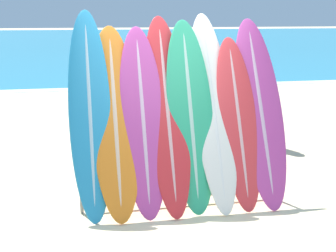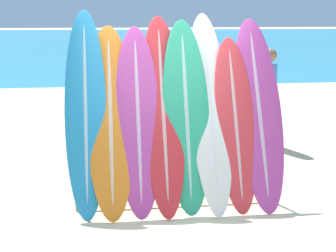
{
  "view_description": "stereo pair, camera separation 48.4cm",
  "coord_description": "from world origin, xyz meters",
  "px_view_note": "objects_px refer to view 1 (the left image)",
  "views": [
    {
      "loc": [
        -1.23,
        -5.06,
        2.33
      ],
      "look_at": [
        0.01,
        1.07,
        0.83
      ],
      "focal_mm": 50.0,
      "sensor_mm": 36.0,
      "label": 1
    },
    {
      "loc": [
        -0.76,
        -5.13,
        2.33
      ],
      "look_at": [
        0.01,
        1.07,
        0.83
      ],
      "focal_mm": 50.0,
      "sensor_mm": 36.0,
      "label": 2
    }
  ],
  "objects_px": {
    "person_far_left": "(258,92)",
    "surfboard_slot_1": "(115,120)",
    "surfboard_slot_4": "(190,114)",
    "surfboard_slot_2": "(143,119)",
    "surfboard_slot_6": "(238,121)",
    "surfboard_slot_3": "(167,112)",
    "surfboard_slot_7": "(260,110)",
    "surfboard_slot_0": "(90,113)",
    "person_mid_beach": "(135,94)",
    "surfboard_rack": "(181,171)",
    "surfboard_slot_5": "(213,109)",
    "person_near_water": "(95,84)"
  },
  "relations": [
    {
      "from": "surfboard_rack",
      "to": "person_mid_beach",
      "type": "distance_m",
      "value": 2.69
    },
    {
      "from": "surfboard_slot_3",
      "to": "person_near_water",
      "type": "relative_size",
      "value": 1.41
    },
    {
      "from": "surfboard_slot_2",
      "to": "surfboard_slot_1",
      "type": "bearing_deg",
      "value": 177.14
    },
    {
      "from": "person_near_water",
      "to": "person_far_left",
      "type": "distance_m",
      "value": 3.5
    },
    {
      "from": "surfboard_slot_6",
      "to": "surfboard_slot_3",
      "type": "bearing_deg",
      "value": 175.04
    },
    {
      "from": "surfboard_slot_1",
      "to": "person_mid_beach",
      "type": "bearing_deg",
      "value": 77.14
    },
    {
      "from": "person_near_water",
      "to": "person_mid_beach",
      "type": "distance_m",
      "value": 2.09
    },
    {
      "from": "surfboard_slot_6",
      "to": "person_far_left",
      "type": "height_order",
      "value": "surfboard_slot_6"
    },
    {
      "from": "person_far_left",
      "to": "surfboard_slot_1",
      "type": "bearing_deg",
      "value": 2.97
    },
    {
      "from": "person_far_left",
      "to": "person_near_water",
      "type": "bearing_deg",
      "value": -73.97
    },
    {
      "from": "surfboard_slot_3",
      "to": "person_far_left",
      "type": "distance_m",
      "value": 3.26
    },
    {
      "from": "surfboard_slot_1",
      "to": "surfboard_slot_3",
      "type": "xyz_separation_m",
      "value": [
        0.64,
        0.03,
        0.06
      ]
    },
    {
      "from": "surfboard_slot_6",
      "to": "person_near_water",
      "type": "height_order",
      "value": "surfboard_slot_6"
    },
    {
      "from": "person_mid_beach",
      "to": "surfboard_slot_7",
      "type": "bearing_deg",
      "value": -78.53
    },
    {
      "from": "surfboard_slot_6",
      "to": "surfboard_slot_0",
      "type": "bearing_deg",
      "value": 177.89
    },
    {
      "from": "surfboard_slot_1",
      "to": "surfboard_slot_0",
      "type": "bearing_deg",
      "value": 175.91
    },
    {
      "from": "surfboard_slot_3",
      "to": "surfboard_slot_5",
      "type": "xyz_separation_m",
      "value": [
        0.59,
        0.02,
        0.02
      ]
    },
    {
      "from": "surfboard_rack",
      "to": "surfboard_slot_7",
      "type": "bearing_deg",
      "value": 8.2
    },
    {
      "from": "surfboard_rack",
      "to": "surfboard_slot_1",
      "type": "relative_size",
      "value": 1.12
    },
    {
      "from": "surfboard_slot_3",
      "to": "surfboard_slot_7",
      "type": "distance_m",
      "value": 1.21
    },
    {
      "from": "surfboard_slot_1",
      "to": "surfboard_slot_4",
      "type": "xyz_separation_m",
      "value": [
        0.92,
        -0.01,
        0.03
      ]
    },
    {
      "from": "surfboard_slot_0",
      "to": "surfboard_slot_2",
      "type": "bearing_deg",
      "value": -3.44
    },
    {
      "from": "surfboard_slot_0",
      "to": "surfboard_slot_1",
      "type": "relative_size",
      "value": 1.09
    },
    {
      "from": "person_mid_beach",
      "to": "surfboard_slot_1",
      "type": "bearing_deg",
      "value": -118.77
    },
    {
      "from": "surfboard_rack",
      "to": "surfboard_slot_3",
      "type": "height_order",
      "value": "surfboard_slot_3"
    },
    {
      "from": "surfboard_slot_4",
      "to": "surfboard_slot_6",
      "type": "xyz_separation_m",
      "value": [
        0.61,
        -0.04,
        -0.11
      ]
    },
    {
      "from": "surfboard_rack",
      "to": "surfboard_slot_0",
      "type": "relative_size",
      "value": 1.03
    },
    {
      "from": "surfboard_slot_1",
      "to": "surfboard_slot_3",
      "type": "bearing_deg",
      "value": 2.77
    },
    {
      "from": "surfboard_slot_5",
      "to": "surfboard_slot_2",
      "type": "bearing_deg",
      "value": -175.74
    },
    {
      "from": "surfboard_slot_1",
      "to": "person_near_water",
      "type": "xyz_separation_m",
      "value": [
        -0.02,
        4.5,
        -0.2
      ]
    },
    {
      "from": "person_far_left",
      "to": "surfboard_slot_6",
      "type": "bearing_deg",
      "value": 24.74
    },
    {
      "from": "surfboard_rack",
      "to": "surfboard_slot_4",
      "type": "relative_size",
      "value": 1.09
    },
    {
      "from": "surfboard_slot_0",
      "to": "surfboard_slot_3",
      "type": "relative_size",
      "value": 1.03
    },
    {
      "from": "surfboard_slot_1",
      "to": "surfboard_slot_4",
      "type": "distance_m",
      "value": 0.92
    },
    {
      "from": "person_far_left",
      "to": "surfboard_slot_2",
      "type": "bearing_deg",
      "value": 6.73
    },
    {
      "from": "surfboard_slot_2",
      "to": "surfboard_slot_6",
      "type": "relative_size",
      "value": 1.07
    },
    {
      "from": "surfboard_slot_2",
      "to": "surfboard_slot_7",
      "type": "bearing_deg",
      "value": 1.77
    },
    {
      "from": "surfboard_rack",
      "to": "surfboard_slot_6",
      "type": "distance_m",
      "value": 0.95
    },
    {
      "from": "surfboard_slot_3",
      "to": "surfboard_slot_4",
      "type": "xyz_separation_m",
      "value": [
        0.28,
        -0.04,
        -0.03
      ]
    },
    {
      "from": "surfboard_slot_1",
      "to": "person_far_left",
      "type": "bearing_deg",
      "value": 41.05
    },
    {
      "from": "surfboard_slot_4",
      "to": "surfboard_slot_7",
      "type": "xyz_separation_m",
      "value": [
        0.93,
        0.04,
        0.01
      ]
    },
    {
      "from": "person_mid_beach",
      "to": "surfboard_slot_0",
      "type": "bearing_deg",
      "value": -125.1
    },
    {
      "from": "surfboard_slot_5",
      "to": "surfboard_slot_6",
      "type": "bearing_deg",
      "value": -17.85
    },
    {
      "from": "surfboard_slot_2",
      "to": "surfboard_slot_7",
      "type": "relative_size",
      "value": 0.96
    },
    {
      "from": "surfboard_slot_1",
      "to": "surfboard_slot_7",
      "type": "height_order",
      "value": "surfboard_slot_7"
    },
    {
      "from": "surfboard_slot_5",
      "to": "person_mid_beach",
      "type": "height_order",
      "value": "surfboard_slot_5"
    },
    {
      "from": "surfboard_slot_2",
      "to": "surfboard_slot_0",
      "type": "bearing_deg",
      "value": 176.56
    },
    {
      "from": "surfboard_slot_5",
      "to": "surfboard_slot_6",
      "type": "distance_m",
      "value": 0.35
    },
    {
      "from": "surfboard_slot_1",
      "to": "person_far_left",
      "type": "xyz_separation_m",
      "value": [
        2.81,
        2.45,
        -0.15
      ]
    },
    {
      "from": "surfboard_slot_1",
      "to": "person_far_left",
      "type": "distance_m",
      "value": 3.73
    }
  ]
}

